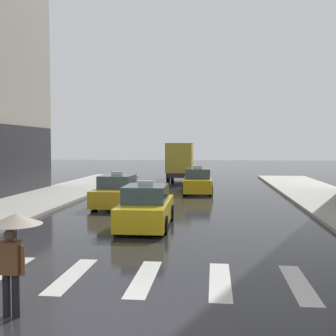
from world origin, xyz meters
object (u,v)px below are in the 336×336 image
(taxi_second, at_px, (118,192))
(taxi_lead, at_px, (146,208))
(taxi_third, at_px, (198,182))
(pedestrian_with_umbrella, at_px, (14,236))
(box_truck, at_px, (181,160))

(taxi_second, bearing_deg, taxi_lead, -65.45)
(taxi_lead, relative_size, taxi_second, 1.00)
(taxi_lead, relative_size, taxi_third, 0.99)
(taxi_lead, distance_m, pedestrian_with_umbrella, 8.81)
(taxi_lead, bearing_deg, pedestrian_with_umbrella, -96.58)
(taxi_lead, distance_m, taxi_third, 11.75)
(taxi_second, xyz_separation_m, pedestrian_with_umbrella, (1.36, -13.88, 0.79))
(taxi_third, height_order, box_truck, box_truck)
(taxi_second, bearing_deg, pedestrian_with_umbrella, -84.43)
(taxi_third, bearing_deg, taxi_lead, -97.53)
(taxi_third, distance_m, box_truck, 10.05)
(taxi_lead, xyz_separation_m, taxi_second, (-2.36, 5.17, 0.00))
(box_truck, relative_size, pedestrian_with_umbrella, 3.91)
(taxi_lead, distance_m, box_truck, 21.48)
(taxi_third, height_order, pedestrian_with_umbrella, pedestrian_with_umbrella)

